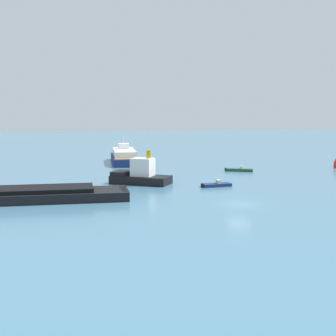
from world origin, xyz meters
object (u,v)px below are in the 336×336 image
at_px(white_riverboat, 124,157).
at_px(fishing_skiff, 239,170).
at_px(tugboat, 140,175).
at_px(channel_buoy_red, 336,164).
at_px(small_motorboat, 216,185).

relative_size(white_riverboat, fishing_skiff, 3.49).
bearing_deg(tugboat, channel_buoy_red, 18.88).
xyz_separation_m(tugboat, white_riverboat, (-0.22, 28.47, 0.02)).
xyz_separation_m(tugboat, channel_buoy_red, (37.84, 12.94, -0.45)).
relative_size(white_riverboat, small_motorboat, 3.74).
bearing_deg(fishing_skiff, tugboat, -148.72).
distance_m(white_riverboat, fishing_skiff, 25.56).
bearing_deg(tugboat, white_riverboat, 90.44).
height_order(white_riverboat, channel_buoy_red, white_riverboat).
distance_m(tugboat, small_motorboat, 11.28).
relative_size(small_motorboat, channel_buoy_red, 2.38).
distance_m(tugboat, fishing_skiff, 22.03).
relative_size(tugboat, fishing_skiff, 1.93).
height_order(white_riverboat, small_motorboat, white_riverboat).
bearing_deg(white_riverboat, tugboat, -89.56).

